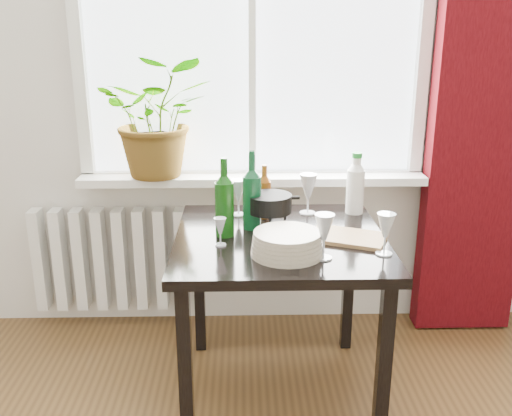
{
  "coord_description": "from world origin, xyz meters",
  "views": [
    {
      "loc": [
        -0.05,
        -0.62,
        1.56
      ],
      "look_at": [
        0.0,
        1.55,
        0.86
      ],
      "focal_mm": 40.0,
      "sensor_mm": 36.0,
      "label": 1
    }
  ],
  "objects_px": {
    "wine_bottle_right": "(252,190)",
    "bottle_amber": "(264,191)",
    "wineglass_far_right": "(385,234)",
    "wineglass_front_left": "(220,232)",
    "wineglass_back_center": "(308,193)",
    "wine_bottle_left": "(224,197)",
    "wineglass_front_right": "(324,236)",
    "fondue_pot": "(270,211)",
    "cleaning_bottle": "(356,183)",
    "table": "(280,257)",
    "wineglass_back_left": "(238,197)",
    "potted_plant": "(158,117)",
    "cutting_board": "(348,237)",
    "tv_remote": "(294,257)",
    "plate_stack": "(287,244)",
    "radiator": "(111,259)"
  },
  "relations": [
    {
      "from": "wine_bottle_right",
      "to": "bottle_amber",
      "type": "bearing_deg",
      "value": 67.65
    },
    {
      "from": "wineglass_far_right",
      "to": "wineglass_front_left",
      "type": "height_order",
      "value": "wineglass_far_right"
    },
    {
      "from": "wine_bottle_right",
      "to": "wineglass_back_center",
      "type": "height_order",
      "value": "wine_bottle_right"
    },
    {
      "from": "wine_bottle_left",
      "to": "wineglass_back_center",
      "type": "height_order",
      "value": "wine_bottle_left"
    },
    {
      "from": "wineglass_front_right",
      "to": "fondue_pot",
      "type": "relative_size",
      "value": 0.82
    },
    {
      "from": "wineglass_front_right",
      "to": "wineglass_far_right",
      "type": "relative_size",
      "value": 1.06
    },
    {
      "from": "cleaning_bottle",
      "to": "wine_bottle_right",
      "type": "bearing_deg",
      "value": -157.63
    },
    {
      "from": "table",
      "to": "fondue_pot",
      "type": "relative_size",
      "value": 3.96
    },
    {
      "from": "wineglass_back_center",
      "to": "wineglass_back_left",
      "type": "xyz_separation_m",
      "value": [
        -0.31,
        -0.01,
        -0.01
      ]
    },
    {
      "from": "potted_plant",
      "to": "wine_bottle_right",
      "type": "bearing_deg",
      "value": -47.78
    },
    {
      "from": "wineglass_back_left",
      "to": "cleaning_bottle",
      "type": "bearing_deg",
      "value": 2.22
    },
    {
      "from": "table",
      "to": "wineglass_back_left",
      "type": "relative_size",
      "value": 5.03
    },
    {
      "from": "cleaning_bottle",
      "to": "fondue_pot",
      "type": "bearing_deg",
      "value": -154.61
    },
    {
      "from": "wine_bottle_right",
      "to": "wineglass_front_left",
      "type": "bearing_deg",
      "value": -122.28
    },
    {
      "from": "cutting_board",
      "to": "wine_bottle_left",
      "type": "bearing_deg",
      "value": 173.64
    },
    {
      "from": "wineglass_back_left",
      "to": "wineglass_front_left",
      "type": "xyz_separation_m",
      "value": [
        -0.07,
        -0.37,
        -0.03
      ]
    },
    {
      "from": "tv_remote",
      "to": "cutting_board",
      "type": "distance_m",
      "value": 0.31
    },
    {
      "from": "potted_plant",
      "to": "wine_bottle_right",
      "type": "relative_size",
      "value": 1.73
    },
    {
      "from": "wine_bottle_right",
      "to": "cleaning_bottle",
      "type": "relative_size",
      "value": 1.19
    },
    {
      "from": "wineglass_front_left",
      "to": "plate_stack",
      "type": "height_order",
      "value": "wineglass_front_left"
    },
    {
      "from": "potted_plant",
      "to": "wine_bottle_left",
      "type": "height_order",
      "value": "potted_plant"
    },
    {
      "from": "cleaning_bottle",
      "to": "wineglass_far_right",
      "type": "bearing_deg",
      "value": -87.92
    },
    {
      "from": "fondue_pot",
      "to": "cutting_board",
      "type": "height_order",
      "value": "fondue_pot"
    },
    {
      "from": "wineglass_front_left",
      "to": "cutting_board",
      "type": "height_order",
      "value": "wineglass_front_left"
    },
    {
      "from": "table",
      "to": "tv_remote",
      "type": "relative_size",
      "value": 5.61
    },
    {
      "from": "table",
      "to": "cutting_board",
      "type": "bearing_deg",
      "value": -9.06
    },
    {
      "from": "wineglass_back_center",
      "to": "wineglass_front_left",
      "type": "relative_size",
      "value": 1.67
    },
    {
      "from": "tv_remote",
      "to": "cleaning_bottle",
      "type": "bearing_deg",
      "value": 29.73
    },
    {
      "from": "potted_plant",
      "to": "tv_remote",
      "type": "xyz_separation_m",
      "value": [
        0.59,
        -0.83,
        -0.39
      ]
    },
    {
      "from": "potted_plant",
      "to": "wineglass_back_center",
      "type": "bearing_deg",
      "value": -23.17
    },
    {
      "from": "radiator",
      "to": "cleaning_bottle",
      "type": "xyz_separation_m",
      "value": [
        1.21,
        -0.34,
        0.5
      ]
    },
    {
      "from": "wineglass_back_center",
      "to": "wineglass_front_left",
      "type": "height_order",
      "value": "wineglass_back_center"
    },
    {
      "from": "wineglass_back_center",
      "to": "plate_stack",
      "type": "height_order",
      "value": "wineglass_back_center"
    },
    {
      "from": "tv_remote",
      "to": "wine_bottle_right",
      "type": "bearing_deg",
      "value": 84.5
    },
    {
      "from": "wine_bottle_right",
      "to": "wineglass_front_left",
      "type": "distance_m",
      "value": 0.26
    },
    {
      "from": "potted_plant",
      "to": "wineglass_far_right",
      "type": "xyz_separation_m",
      "value": [
        0.93,
        -0.79,
        -0.31
      ]
    },
    {
      "from": "wineglass_back_center",
      "to": "cutting_board",
      "type": "distance_m",
      "value": 0.36
    },
    {
      "from": "wine_bottle_left",
      "to": "wineglass_back_center",
      "type": "xyz_separation_m",
      "value": [
        0.37,
        0.27,
        -0.07
      ]
    },
    {
      "from": "wineglass_front_right",
      "to": "plate_stack",
      "type": "xyz_separation_m",
      "value": [
        -0.13,
        0.04,
        -0.04
      ]
    },
    {
      "from": "table",
      "to": "cleaning_bottle",
      "type": "distance_m",
      "value": 0.52
    },
    {
      "from": "potted_plant",
      "to": "wine_bottle_left",
      "type": "relative_size",
      "value": 1.77
    },
    {
      "from": "fondue_pot",
      "to": "wineglass_back_left",
      "type": "bearing_deg",
      "value": 140.0
    },
    {
      "from": "wine_bottle_left",
      "to": "wineglass_back_center",
      "type": "distance_m",
      "value": 0.46
    },
    {
      "from": "wineglass_back_left",
      "to": "cutting_board",
      "type": "height_order",
      "value": "wineglass_back_left"
    },
    {
      "from": "wineglass_front_left",
      "to": "fondue_pot",
      "type": "height_order",
      "value": "fondue_pot"
    },
    {
      "from": "table",
      "to": "cleaning_bottle",
      "type": "relative_size",
      "value": 3.0
    },
    {
      "from": "radiator",
      "to": "wineglass_far_right",
      "type": "bearing_deg",
      "value": -34.28
    },
    {
      "from": "plate_stack",
      "to": "wineglass_back_left",
      "type": "bearing_deg",
      "value": 111.19
    },
    {
      "from": "wineglass_front_left",
      "to": "cutting_board",
      "type": "relative_size",
      "value": 0.39
    },
    {
      "from": "cleaning_bottle",
      "to": "wineglass_front_right",
      "type": "bearing_deg",
      "value": -111.98
    }
  ]
}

